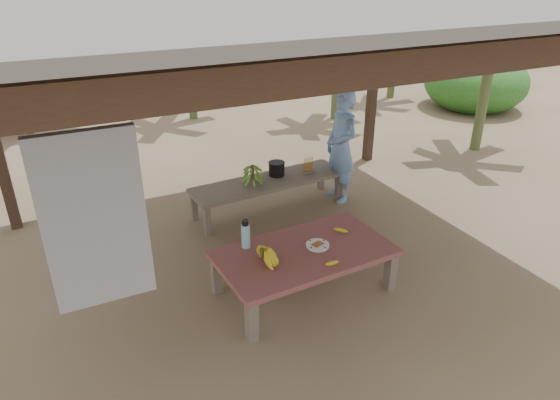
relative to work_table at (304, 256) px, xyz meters
name	(u,v)px	position (x,y,z in m)	size (l,w,h in m)	color
ground	(284,261)	(0.06, 0.60, -0.43)	(80.00, 80.00, 0.00)	brown
pavilion	(284,10)	(0.05, 0.59, 2.34)	(6.60, 5.60, 2.95)	black
work_table	(304,256)	(0.00, 0.00, 0.00)	(1.85, 1.09, 0.50)	brown
bench	(269,184)	(0.48, 1.90, -0.04)	(2.23, 0.74, 0.45)	brown
ripe_banana_bunch	(262,256)	(-0.50, -0.04, 0.16)	(0.31, 0.27, 0.19)	yellow
plate	(318,245)	(0.15, 0.00, 0.08)	(0.25, 0.25, 0.04)	white
loose_banana_front	(332,263)	(0.11, -0.36, 0.09)	(0.04, 0.17, 0.04)	yellow
loose_banana_side	(341,230)	(0.54, 0.16, 0.09)	(0.04, 0.16, 0.04)	yellow
water_flask	(246,235)	(-0.51, 0.33, 0.20)	(0.09, 0.09, 0.33)	#3DA5BF
green_banana_stalk	(252,174)	(0.23, 1.88, 0.16)	(0.25, 0.25, 0.29)	#598C2D
cooking_pot	(277,169)	(0.65, 2.01, 0.11)	(0.22, 0.22, 0.19)	black
skewer_rack	(308,165)	(1.09, 1.89, 0.14)	(0.18, 0.08, 0.24)	#A57F47
woman	(341,147)	(1.55, 1.77, 0.37)	(0.59, 0.39, 1.62)	#678AC3
banana_plant_e	(499,13)	(4.96, 2.44, 1.95)	(1.80, 1.80, 2.87)	#596638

